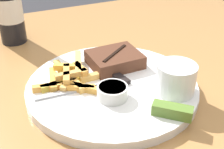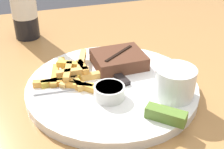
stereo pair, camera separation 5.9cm
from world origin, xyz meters
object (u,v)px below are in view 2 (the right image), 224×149
(fork_utensil, at_px, (66,89))
(knife_utensil, at_px, (111,70))
(dinner_plate, at_px, (112,87))
(beer_bottle, at_px, (23,4))
(pickle_spear, at_px, (166,115))
(steak_portion, at_px, (119,59))
(coleslaw_cup, at_px, (175,81))
(dipping_sauce_cup, at_px, (109,91))

(fork_utensil, bearing_deg, knife_utensil, 25.64)
(dinner_plate, xyz_separation_m, beer_bottle, (-0.13, 0.31, 0.08))
(dinner_plate, xyz_separation_m, fork_utensil, (-0.09, 0.00, 0.01))
(pickle_spear, bearing_deg, steak_portion, 94.04)
(steak_portion, height_order, coleslaw_cup, coleslaw_cup)
(coleslaw_cup, distance_m, beer_bottle, 0.45)
(coleslaw_cup, bearing_deg, dinner_plate, 142.04)
(steak_portion, distance_m, dipping_sauce_cup, 0.12)
(dinner_plate, distance_m, dipping_sauce_cup, 0.05)
(steak_portion, distance_m, beer_bottle, 0.31)
(coleslaw_cup, bearing_deg, dipping_sauce_cup, 165.16)
(pickle_spear, relative_size, beer_bottle, 0.25)
(pickle_spear, relative_size, knife_utensil, 0.38)
(dipping_sauce_cup, distance_m, fork_utensil, 0.08)
(coleslaw_cup, xyz_separation_m, beer_bottle, (-0.23, 0.39, 0.04))
(dinner_plate, height_order, coleslaw_cup, coleslaw_cup)
(knife_utensil, bearing_deg, pickle_spear, -178.65)
(dinner_plate, distance_m, fork_utensil, 0.09)
(fork_utensil, xyz_separation_m, beer_bottle, (-0.05, 0.31, 0.07))
(steak_portion, bearing_deg, beer_bottle, 124.02)
(dinner_plate, bearing_deg, dipping_sauce_cup, -113.56)
(coleslaw_cup, bearing_deg, beer_bottle, 120.42)
(dipping_sauce_cup, bearing_deg, knife_utensil, 70.51)
(steak_portion, xyz_separation_m, pickle_spear, (0.01, -0.19, -0.00))
(coleslaw_cup, relative_size, knife_utensil, 0.44)
(dinner_plate, relative_size, coleslaw_cup, 4.56)
(steak_portion, bearing_deg, fork_utensil, -154.45)
(steak_portion, bearing_deg, knife_utensil, -142.39)
(fork_utensil, bearing_deg, dipping_sauce_cup, -31.70)
(steak_portion, height_order, pickle_spear, steak_portion)
(dipping_sauce_cup, bearing_deg, steak_portion, 63.16)
(pickle_spear, bearing_deg, coleslaw_cup, 52.47)
(coleslaw_cup, bearing_deg, fork_utensil, 156.76)
(dinner_plate, distance_m, steak_portion, 0.08)
(fork_utensil, relative_size, beer_bottle, 0.53)
(coleslaw_cup, xyz_separation_m, dipping_sauce_cup, (-0.11, 0.03, -0.02))
(steak_portion, xyz_separation_m, knife_utensil, (-0.02, -0.02, -0.01))
(coleslaw_cup, distance_m, fork_utensil, 0.20)
(pickle_spear, relative_size, fork_utensil, 0.47)
(dipping_sauce_cup, relative_size, fork_utensil, 0.41)
(fork_utensil, relative_size, knife_utensil, 0.81)
(steak_portion, relative_size, coleslaw_cup, 1.46)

